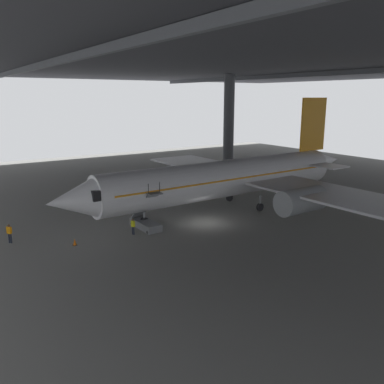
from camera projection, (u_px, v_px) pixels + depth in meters
ground_plane at (205, 223)px, 41.83m from camera, size 110.00×110.00×0.00m
hangar_structure at (305, 56)px, 45.36m from camera, size 121.00×99.00×17.82m
airplane_main at (229, 178)px, 46.09m from camera, size 39.28×40.82×12.61m
boarding_stairs at (146, 221)px, 39.91m from camera, size 4.47×1.61×4.90m
crew_worker_near_nose at (9, 232)px, 35.75m from camera, size 0.41×0.43×1.77m
crew_worker_by_stairs at (133, 226)px, 37.97m from camera, size 0.54×0.30×1.59m
traffic_cone_orange at (75, 242)px, 35.38m from camera, size 0.36×0.36×0.60m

